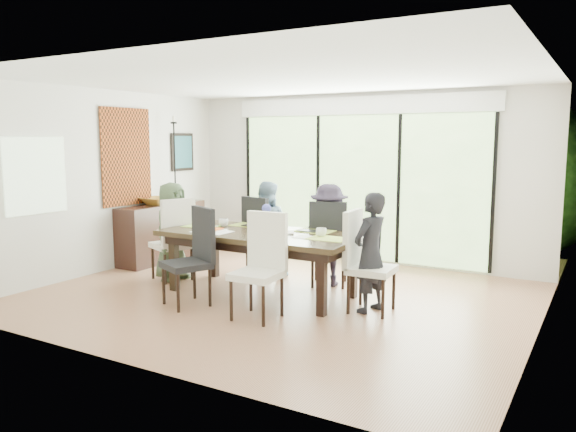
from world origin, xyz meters
The scene contains 62 objects.
floor centered at (0.00, 0.00, -0.01)m, with size 6.00×5.00×0.01m, color brown.
ceiling centered at (0.00, 0.00, 2.71)m, with size 6.00×5.00×0.01m, color white.
wall_back centered at (0.00, 2.51, 1.35)m, with size 6.00×0.02×2.70m, color beige.
wall_front centered at (0.00, -2.51, 1.35)m, with size 6.00×0.02×2.70m, color white.
wall_left centered at (-3.01, 0.00, 1.35)m, with size 0.02×5.00×2.70m, color beige.
wall_right centered at (3.01, 0.00, 1.35)m, with size 0.02×5.00×2.70m, color beige.
glass_doors centered at (0.00, 2.47, 1.20)m, with size 4.20×0.02×2.30m, color #598C3F.
blinds_header centered at (0.00, 2.46, 2.50)m, with size 4.40×0.06×0.28m, color white.
mullion_a centered at (-2.10, 2.46, 1.20)m, with size 0.05×0.04×2.30m, color black.
mullion_b centered at (-0.70, 2.46, 1.20)m, with size 0.05×0.04×2.30m, color black.
mullion_c centered at (0.70, 2.46, 1.20)m, with size 0.05×0.04×2.30m, color black.
mullion_d centered at (2.10, 2.46, 1.20)m, with size 0.05×0.04×2.30m, color black.
side_window centered at (-2.97, -1.20, 1.50)m, with size 0.02×0.90×1.00m, color #8CAD7F.
deck centered at (0.00, 3.40, -0.05)m, with size 6.00×1.80×0.10m, color brown.
rail_top centered at (0.00, 4.20, 0.55)m, with size 6.00×0.08×0.06m, color brown.
foliage_left centered at (-1.80, 5.20, 1.44)m, with size 3.20×3.20×3.20m, color #14380F.
foliage_mid centered at (0.40, 5.80, 1.80)m, with size 4.00×4.00×4.00m, color #14380F.
foliage_right centered at (2.20, 5.00, 1.26)m, with size 2.80×2.80×2.80m, color #14380F.
foliage_far centered at (-0.60, 6.50, 1.62)m, with size 3.60×3.60×3.60m, color #14380F.
table_top centered at (-0.26, 0.02, 0.77)m, with size 2.57×1.18×0.06m, color black.
table_apron centered at (-0.26, 0.02, 0.67)m, with size 2.35×0.96×0.11m, color black.
table_leg_fl centered at (-1.34, -0.41, 0.37)m, with size 0.10×0.10×0.74m, color black.
table_leg_fr centered at (0.82, -0.41, 0.37)m, with size 0.10×0.10×0.74m, color black.
table_leg_bl centered at (-1.34, 0.45, 0.37)m, with size 0.10×0.10×0.74m, color black.
table_leg_br centered at (0.82, 0.45, 0.37)m, with size 0.10×0.10×0.74m, color black.
chair_left_end centered at (-1.76, 0.02, 0.59)m, with size 0.49×0.49×1.18m, color silver, non-canonical shape.
chair_right_end centered at (1.24, 0.02, 0.59)m, with size 0.49×0.49×1.18m, color silver, non-canonical shape.
chair_far_left centered at (-0.71, 0.87, 0.59)m, with size 0.49×0.49×1.18m, color black, non-canonical shape.
chair_far_right centered at (0.29, 0.87, 0.59)m, with size 0.49×0.49×1.18m, color black, non-canonical shape.
chair_near_left centered at (-0.76, -0.85, 0.59)m, with size 0.49×0.49×1.18m, color black, non-canonical shape.
chair_near_right centered at (0.24, -0.85, 0.59)m, with size 0.49×0.49×1.18m, color white, non-canonical shape.
person_left_end centered at (-1.74, 0.02, 0.69)m, with size 0.64×0.40×1.38m, color #3B4C33.
person_right_end centered at (1.22, 0.02, 0.69)m, with size 0.64×0.40×1.38m, color black.
person_far_left centered at (-0.71, 0.85, 0.69)m, with size 0.64×0.40×1.38m, color #7C9BB3.
person_far_right centered at (0.29, 0.85, 0.69)m, with size 0.64×0.40×1.38m, color #261F2F.
placemat_left centered at (-1.21, 0.02, 0.81)m, with size 0.47×0.34×0.01m, color #89AB3D.
placemat_right centered at (0.69, 0.02, 0.81)m, with size 0.47×0.34×0.01m, color #A4BF44.
placemat_far_l centered at (-0.71, 0.42, 0.81)m, with size 0.47×0.34×0.01m, color #91AB3D.
placemat_far_r centered at (0.29, 0.42, 0.81)m, with size 0.47×0.34×0.01m, color #8FA53B.
placemat_paper centered at (-0.81, -0.28, 0.81)m, with size 0.47×0.34×0.01m, color white.
tablet_far_l centered at (-0.61, 0.37, 0.82)m, with size 0.28×0.19×0.01m, color black.
tablet_far_r centered at (0.24, 0.37, 0.81)m, with size 0.26×0.18×0.01m, color black.
papers centered at (0.44, -0.03, 0.80)m, with size 0.32×0.24×0.00m, color white.
platter_base centered at (-0.81, -0.28, 0.82)m, with size 0.28×0.28×0.03m, color white.
platter_snacks centered at (-0.81, -0.28, 0.84)m, with size 0.21×0.21×0.01m, color orange.
vase centered at (-0.21, 0.07, 0.87)m, with size 0.09×0.09×0.13m, color silver.
hyacinth_stems centered at (-0.21, 0.07, 1.00)m, with size 0.04×0.04×0.17m, color #337226.
hyacinth_blooms centered at (-0.21, 0.07, 1.10)m, with size 0.12×0.12×0.12m, color #494FB7.
laptop centered at (-1.11, -0.08, 0.82)m, with size 0.35×0.23×0.03m, color silver.
cup_a centered at (-0.96, 0.17, 0.85)m, with size 0.13×0.13×0.10m, color white.
cup_b centered at (-0.11, -0.08, 0.85)m, with size 0.11×0.11×0.10m, color white.
cup_c centered at (0.54, 0.12, 0.85)m, with size 0.13×0.13×0.10m, color white.
book centered at (-0.01, 0.07, 0.81)m, with size 0.18×0.24×0.02m, color white.
sideboard centered at (-2.76, 0.91, 0.46)m, with size 0.46×1.65×0.93m, color black.
bowl centered at (-2.76, 0.81, 0.99)m, with size 0.49×0.49×0.12m, color brown.
candlestick_base centered at (-2.76, 1.26, 0.95)m, with size 0.10×0.10×0.04m, color black.
candlestick_shaft centered at (-2.76, 1.26, 1.60)m, with size 0.02×0.02×1.29m, color black.
candlestick_pan centered at (-2.76, 1.26, 2.24)m, with size 0.10×0.10×0.03m, color black.
candle centered at (-2.76, 1.26, 2.30)m, with size 0.04×0.04×0.10m, color silver.
tapestry centered at (-2.97, 0.40, 1.70)m, with size 0.02×1.00×1.50m, color #973E16.
art_frame centered at (-2.97, 1.70, 1.75)m, with size 0.03×0.55×0.65m, color black.
art_canvas centered at (-2.95, 1.70, 1.75)m, with size 0.01×0.45×0.55m, color #194751.
Camera 1 is at (3.55, -5.88, 1.97)m, focal length 35.00 mm.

